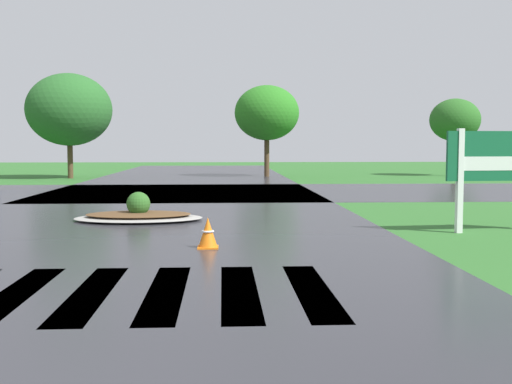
{
  "coord_description": "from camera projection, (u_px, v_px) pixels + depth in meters",
  "views": [
    {
      "loc": [
        1.59,
        -3.1,
        1.81
      ],
      "look_at": [
        2.28,
        9.89,
        0.82
      ],
      "focal_mm": 44.69,
      "sensor_mm": 36.0,
      "label": 1
    }
  ],
  "objects": [
    {
      "name": "estate_billboard",
      "position": [
        507.0,
        162.0,
        12.99
      ],
      "size": [
        2.57,
        0.3,
        2.12
      ],
      "rotation": [
        0.0,
        0.0,
        3.23
      ],
      "color": "white",
      "rests_on": "ground"
    },
    {
      "name": "crosswalk_stripes",
      "position": [
        91.0,
        293.0,
        7.73
      ],
      "size": [
        5.85,
        3.07,
        0.01
      ],
      "color": "white",
      "rests_on": "ground"
    },
    {
      "name": "background_treeline",
      "position": [
        167.0,
        109.0,
        34.04
      ],
      "size": [
        43.8,
        5.65,
        5.72
      ],
      "color": "#4C3823",
      "rests_on": "ground"
    },
    {
      "name": "asphalt_cross_road",
      "position": [
        180.0,
        192.0,
        23.84
      ],
      "size": [
        90.0,
        9.07,
        0.01
      ],
      "primitive_type": "cube",
      "color": "#2B2B30",
      "rests_on": "ground"
    },
    {
      "name": "asphalt_roadway",
      "position": [
        145.0,
        232.0,
        13.09
      ],
      "size": [
        10.08,
        80.0,
        0.01
      ],
      "primitive_type": "cube",
      "color": "#2B2B30",
      "rests_on": "ground"
    },
    {
      "name": "median_island",
      "position": [
        139.0,
        215.0,
        15.02
      ],
      "size": [
        3.01,
        1.82,
        0.68
      ],
      "color": "#9E9B93",
      "rests_on": "ground"
    },
    {
      "name": "traffic_cone",
      "position": [
        208.0,
        234.0,
        11.03
      ],
      "size": [
        0.36,
        0.36,
        0.54
      ],
      "color": "orange",
      "rests_on": "ground"
    }
  ]
}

